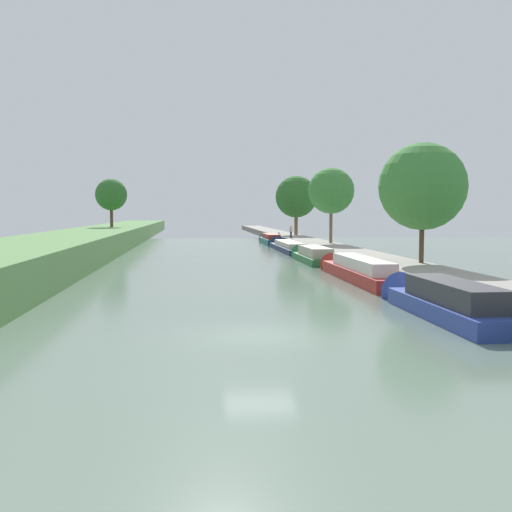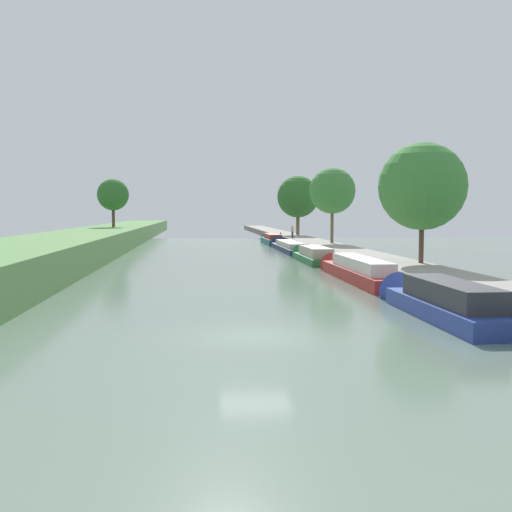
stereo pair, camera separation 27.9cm
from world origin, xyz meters
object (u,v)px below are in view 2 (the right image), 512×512
at_px(narrowboat_red, 356,270).
at_px(narrowboat_teal, 271,240).
at_px(mooring_bollard_far, 281,234).
at_px(narrowboat_green, 312,256).
at_px(narrowboat_blue, 439,301).
at_px(person_walking, 292,231).
at_px(narrowboat_navy, 288,247).

relative_size(narrowboat_red, narrowboat_teal, 1.27).
relative_size(narrowboat_red, mooring_bollard_far, 32.63).
bearing_deg(narrowboat_red, narrowboat_green, 90.52).
relative_size(narrowboat_blue, mooring_bollard_far, 23.82).
xyz_separation_m(narrowboat_teal, person_walking, (2.35, -3.76, 1.24)).
distance_m(narrowboat_green, mooring_bollard_far, 34.93).
bearing_deg(narrowboat_red, mooring_bollard_far, 87.93).
height_order(person_walking, mooring_bollard_far, person_walking).
bearing_deg(person_walking, narrowboat_blue, -92.36).
xyz_separation_m(narrowboat_teal, mooring_bollard_far, (1.94, 4.82, 0.60)).
distance_m(narrowboat_teal, person_walking, 4.60).
relative_size(narrowboat_blue, narrowboat_green, 0.97).
bearing_deg(narrowboat_green, mooring_bollard_far, 86.85).
relative_size(narrowboat_red, narrowboat_navy, 0.86).
relative_size(narrowboat_green, narrowboat_teal, 0.95).
bearing_deg(narrowboat_blue, person_walking, 87.64).
xyz_separation_m(narrowboat_red, person_walking, (2.20, 40.86, 1.19)).
distance_m(narrowboat_teal, mooring_bollard_far, 5.23).
height_order(narrowboat_green, person_walking, person_walking).
bearing_deg(narrowboat_green, narrowboat_red, -89.48).
bearing_deg(narrowboat_blue, mooring_bollard_far, 88.33).
height_order(narrowboat_red, narrowboat_navy, narrowboat_red).
height_order(narrowboat_blue, narrowboat_green, narrowboat_blue).
distance_m(narrowboat_navy, narrowboat_teal, 14.44).
distance_m(narrowboat_navy, mooring_bollard_far, 19.36).
bearing_deg(narrowboat_blue, narrowboat_red, 89.79).
height_order(narrowboat_green, narrowboat_teal, narrowboat_teal).
bearing_deg(person_walking, mooring_bollard_far, 92.73).
relative_size(narrowboat_navy, narrowboat_teal, 1.48).
height_order(narrowboat_red, person_walking, person_walking).
bearing_deg(narrowboat_teal, narrowboat_green, -89.96).
bearing_deg(mooring_bollard_far, person_walking, -87.27).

